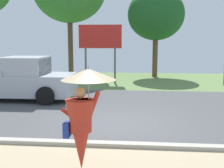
# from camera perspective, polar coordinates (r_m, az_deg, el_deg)

# --- Properties ---
(ground_plane) EXTENTS (40.00, 22.00, 0.20)m
(ground_plane) POSITION_cam_1_polar(r_m,az_deg,el_deg) (12.08, 1.91, -3.99)
(ground_plane) COLOR #4C4C4F
(monk_pedestrian) EXTENTS (1.11, 1.07, 2.13)m
(monk_pedestrian) POSITION_cam_1_polar(r_m,az_deg,el_deg) (5.79, -5.80, -6.22)
(monk_pedestrian) COLOR #B22D1E
(monk_pedestrian) RESTS_ON ground_plane
(pickup_truck) EXTENTS (5.20, 2.28, 1.88)m
(pickup_truck) POSITION_cam_1_polar(r_m,az_deg,el_deg) (13.39, -18.51, 0.81)
(pickup_truck) COLOR #ADB2BA
(pickup_truck) RESTS_ON ground_plane
(roadside_billboard) EXTENTS (2.60, 0.12, 3.50)m
(roadside_billboard) POSITION_cam_1_polar(r_m,az_deg,el_deg) (17.58, -2.36, 8.54)
(roadside_billboard) COLOR slate
(roadside_billboard) RESTS_ON ground_plane
(tree_left_far) EXTENTS (3.90, 3.90, 6.10)m
(tree_left_far) POSITION_cam_1_polar(r_m,az_deg,el_deg) (20.65, 8.68, 13.38)
(tree_left_far) COLOR brown
(tree_left_far) RESTS_ON ground_plane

